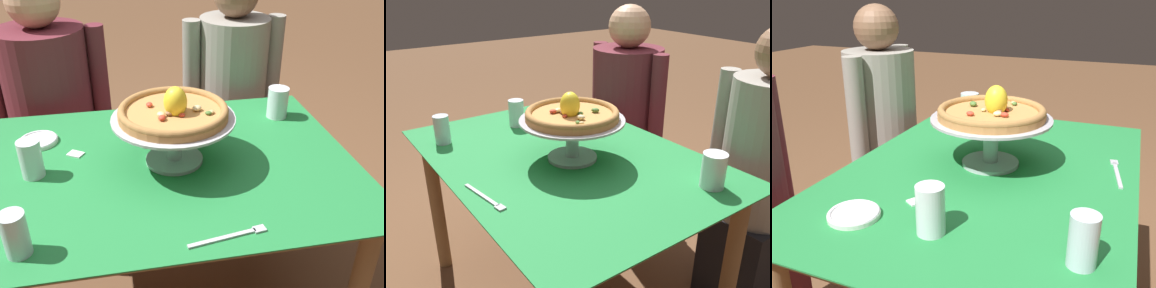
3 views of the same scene
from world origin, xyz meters
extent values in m
cylinder|color=olive|center=(-0.55, 0.36, 0.34)|extent=(0.06, 0.06, 0.68)
cylinder|color=olive|center=(0.55, 0.36, 0.34)|extent=(0.06, 0.06, 0.68)
cube|color=olive|center=(0.00, 0.00, 0.69)|extent=(1.21, 0.84, 0.02)
cube|color=#237F3D|center=(0.00, 0.00, 0.71)|extent=(1.25, 0.88, 0.00)
cylinder|color=#B7B7C1|center=(0.04, 0.01, 0.72)|extent=(0.19, 0.19, 0.01)
cylinder|color=#B7B7C1|center=(0.04, 0.01, 0.79)|extent=(0.05, 0.05, 0.14)
cylinder|color=#B7B7C1|center=(0.04, 0.01, 0.87)|extent=(0.39, 0.39, 0.01)
cylinder|color=#BC8447|center=(0.04, 0.01, 0.88)|extent=(0.34, 0.34, 0.02)
torus|color=#A6743E|center=(0.04, 0.01, 0.89)|extent=(0.34, 0.34, 0.02)
ellipsoid|color=tan|center=(0.15, -0.03, 0.90)|extent=(0.02, 0.02, 0.01)
ellipsoid|color=#4C7533|center=(0.07, 0.03, 0.90)|extent=(0.02, 0.02, 0.01)
ellipsoid|color=#4C7533|center=(0.05, 0.01, 0.90)|extent=(0.03, 0.03, 0.01)
ellipsoid|color=#4C7533|center=(0.14, -0.03, 0.90)|extent=(0.02, 0.02, 0.01)
ellipsoid|color=#C63D28|center=(0.00, -0.04, 0.90)|extent=(0.03, 0.03, 0.01)
ellipsoid|color=#996B42|center=(0.03, -0.02, 0.90)|extent=(0.03, 0.03, 0.01)
ellipsoid|color=beige|center=(0.03, 0.04, 0.90)|extent=(0.02, 0.02, 0.01)
ellipsoid|color=tan|center=(0.04, 0.02, 0.90)|extent=(0.04, 0.04, 0.02)
ellipsoid|color=#C63D28|center=(-0.03, 0.06, 0.90)|extent=(0.02, 0.03, 0.01)
ellipsoid|color=#C63D28|center=(0.06, -0.03, 0.90)|extent=(0.02, 0.02, 0.01)
ellipsoid|color=#4C7533|center=(0.08, 0.09, 0.90)|extent=(0.04, 0.04, 0.02)
ellipsoid|color=beige|center=(0.11, 0.00, 0.90)|extent=(0.04, 0.04, 0.02)
ellipsoid|color=#996B42|center=(0.05, 0.01, 0.90)|extent=(0.03, 0.03, 0.01)
ellipsoid|color=beige|center=(0.00, -0.02, 0.90)|extent=(0.03, 0.03, 0.02)
ellipsoid|color=yellow|center=(0.05, 0.00, 0.93)|extent=(0.10, 0.10, 0.10)
cylinder|color=white|center=(-0.40, 0.01, 0.77)|extent=(0.07, 0.07, 0.12)
cylinder|color=silver|center=(-0.40, 0.01, 0.74)|extent=(0.06, 0.06, 0.06)
cylinder|color=silver|center=(-0.39, -0.33, 0.77)|extent=(0.06, 0.06, 0.12)
cylinder|color=silver|center=(-0.39, -0.33, 0.74)|extent=(0.06, 0.06, 0.07)
cylinder|color=white|center=(0.49, 0.26, 0.77)|extent=(0.08, 0.08, 0.12)
cylinder|color=silver|center=(0.49, 0.26, 0.74)|extent=(0.07, 0.07, 0.06)
cylinder|color=white|center=(-0.41, 0.22, 0.72)|extent=(0.13, 0.13, 0.01)
torus|color=white|center=(-0.41, 0.22, 0.72)|extent=(0.13, 0.13, 0.01)
cube|color=#B7B7C1|center=(0.10, -0.38, 0.71)|extent=(0.18, 0.04, 0.01)
cube|color=#B7B7C1|center=(0.21, -0.36, 0.71)|extent=(0.04, 0.03, 0.01)
cube|color=white|center=(-0.28, 0.11, 0.71)|extent=(0.06, 0.06, 0.00)
cube|color=maroon|center=(-0.42, 0.69, 0.24)|extent=(0.29, 0.33, 0.48)
cylinder|color=maroon|center=(-0.42, 0.69, 0.74)|extent=(0.39, 0.39, 0.51)
sphere|color=tan|center=(-0.42, 0.69, 1.10)|extent=(0.22, 0.22, 0.22)
cylinder|color=maroon|center=(-0.19, 0.70, 0.77)|extent=(0.08, 0.08, 0.44)
cube|color=black|center=(0.42, 0.67, 0.21)|extent=(0.29, 0.33, 0.42)
cylinder|color=gray|center=(0.42, 0.67, 0.71)|extent=(0.33, 0.33, 0.58)
cylinder|color=gray|center=(0.22, 0.67, 0.76)|extent=(0.08, 0.08, 0.49)
cylinder|color=gray|center=(0.62, 0.68, 0.76)|extent=(0.08, 0.08, 0.49)
camera|label=1|loc=(-0.13, -1.17, 1.46)|focal=40.22mm
camera|label=2|loc=(1.19, -0.78, 1.37)|focal=38.15mm
camera|label=3|loc=(-1.14, -0.38, 1.24)|focal=38.48mm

